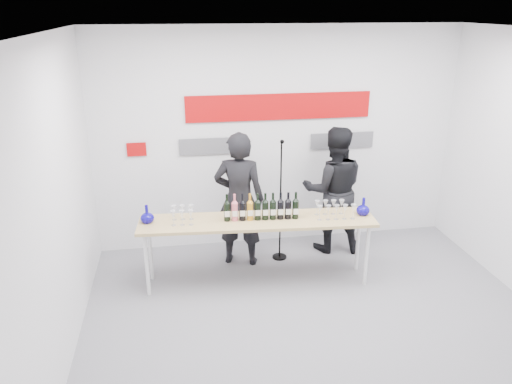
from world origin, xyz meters
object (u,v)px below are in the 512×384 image
Objects in this scene: presenter_left at (239,200)px; mic_stand at (280,224)px; tasting_table at (257,224)px; presenter_right at (333,190)px.

presenter_left reaches higher than mic_stand.
mic_stand is at bearing -162.64° from presenter_left.
presenter_left is at bearing 108.80° from tasting_table.
presenter_left reaches higher than presenter_right.
tasting_table is 1.71× the size of mic_stand.
presenter_right is at bearing 7.90° from mic_stand.
presenter_right reaches higher than tasting_table.
presenter_left reaches higher than tasting_table.
mic_stand is at bearing 58.75° from tasting_table.
presenter_right is 1.05× the size of mic_stand.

